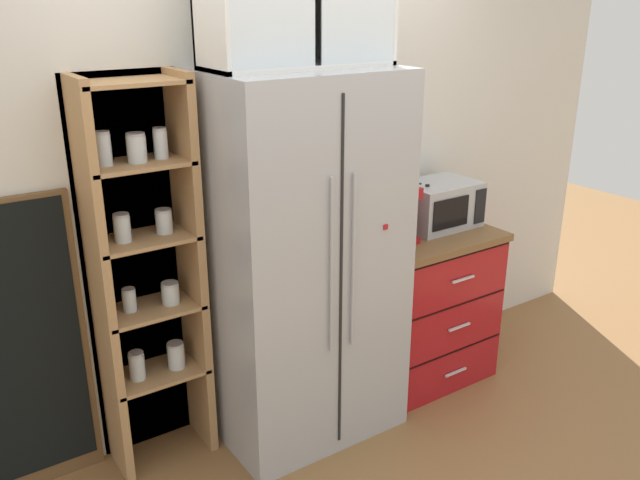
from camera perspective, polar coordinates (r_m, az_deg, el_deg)
name	(u,v)px	position (r m, az deg, el deg)	size (l,w,h in m)	color
ground_plane	(308,424)	(3.69, -1.03, -15.55)	(10.70, 10.70, 0.00)	olive
wall_back_cream	(265,178)	(3.45, -4.80, 5.36)	(5.00, 0.10, 2.55)	silver
refrigerator	(303,262)	(3.26, -1.46, -1.87)	(0.90, 0.65, 1.86)	#ADAFB5
pantry_shelf_column	(143,271)	(3.16, -15.01, -2.56)	(0.51, 0.31, 1.87)	brown
counter_cabinet	(423,304)	(3.96, 8.88, -5.47)	(0.76, 0.61, 0.91)	#A8161C
microwave	(438,204)	(3.86, 10.16, 3.06)	(0.44, 0.33, 0.26)	#ADAFB5
coffee_maker	(394,213)	(3.59, 6.44, 2.35)	(0.17, 0.20, 0.31)	#A8161C
mug_red	(423,221)	(3.80, 8.83, 1.61)	(0.11, 0.07, 0.10)	red
bottle_cobalt	(426,211)	(3.76, 9.12, 2.51)	(0.06, 0.06, 0.27)	navy
bottle_green	(418,209)	(3.81, 8.45, 2.70)	(0.07, 0.07, 0.26)	#285B33
chalkboard_menu	(17,352)	(3.21, -24.67, -8.76)	(0.60, 0.04, 1.39)	brown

